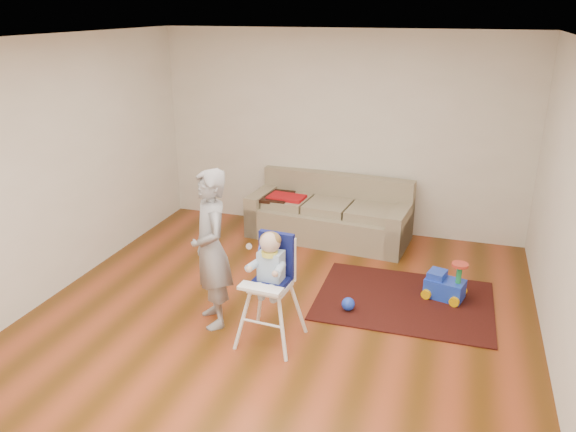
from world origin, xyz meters
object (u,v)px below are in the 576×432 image
(sofa, at_px, (329,209))
(toy_ball, at_px, (348,304))
(side_table, at_px, (272,213))
(high_chair, at_px, (271,290))
(ride_on_toy, at_px, (446,279))
(adult, at_px, (211,249))

(sofa, bearing_deg, toy_ball, -64.89)
(side_table, xyz_separation_m, high_chair, (0.89, -2.59, 0.26))
(side_table, relative_size, ride_on_toy, 1.23)
(ride_on_toy, relative_size, adult, 0.28)
(sofa, height_order, adult, adult)
(side_table, relative_size, high_chair, 0.48)
(toy_ball, xyz_separation_m, high_chair, (-0.58, -0.75, 0.45))
(toy_ball, relative_size, adult, 0.09)
(sofa, relative_size, adult, 1.39)
(high_chair, relative_size, adult, 0.70)
(adult, bearing_deg, sofa, 129.19)
(high_chair, bearing_deg, side_table, 113.25)
(ride_on_toy, bearing_deg, sofa, 156.36)
(sofa, xyz_separation_m, side_table, (-0.81, -0.00, -0.14))
(side_table, distance_m, high_chair, 2.75)
(sofa, relative_size, toy_ball, 15.83)
(high_chair, bearing_deg, toy_ball, 56.33)
(ride_on_toy, distance_m, adult, 2.52)
(ride_on_toy, relative_size, toy_ball, 3.16)
(ride_on_toy, xyz_separation_m, toy_ball, (-0.93, -0.58, -0.15))
(side_table, bearing_deg, ride_on_toy, -27.72)
(side_table, xyz_separation_m, toy_ball, (1.47, -1.84, -0.18))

